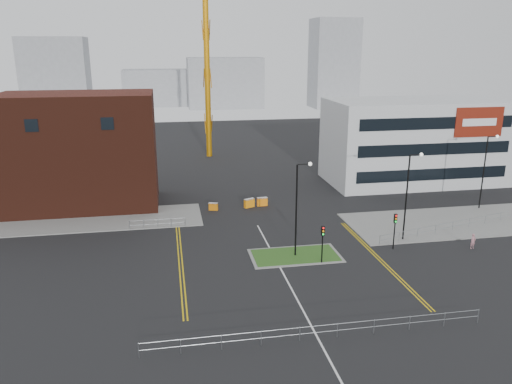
# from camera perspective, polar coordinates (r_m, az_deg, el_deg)

# --- Properties ---
(ground) EXTENTS (200.00, 200.00, 0.00)m
(ground) POSITION_cam_1_polar(r_m,az_deg,el_deg) (40.81, 4.61, -11.94)
(ground) COLOR black
(ground) RESTS_ON ground
(pavement_left) EXTENTS (28.00, 8.00, 0.12)m
(pavement_left) POSITION_cam_1_polar(r_m,az_deg,el_deg) (60.76, -19.64, -3.13)
(pavement_left) COLOR slate
(pavement_left) RESTS_ON ground
(pavement_right) EXTENTS (24.00, 10.00, 0.12)m
(pavement_right) POSITION_cam_1_polar(r_m,az_deg,el_deg) (61.11, 21.50, -3.22)
(pavement_right) COLOR slate
(pavement_right) RESTS_ON ground
(island_kerb) EXTENTS (8.60, 4.60, 0.08)m
(island_kerb) POSITION_cam_1_polar(r_m,az_deg,el_deg) (48.22, 4.50, -7.27)
(island_kerb) COLOR slate
(island_kerb) RESTS_ON ground
(grass_island) EXTENTS (8.00, 4.00, 0.12)m
(grass_island) POSITION_cam_1_polar(r_m,az_deg,el_deg) (48.21, 4.50, -7.25)
(grass_island) COLOR #224B19
(grass_island) RESTS_ON ground
(brick_building) EXTENTS (24.20, 10.07, 14.24)m
(brick_building) POSITION_cam_1_polar(r_m,az_deg,el_deg) (65.31, -21.98, 4.13)
(brick_building) COLOR #431A10
(brick_building) RESTS_ON ground
(office_block) EXTENTS (25.00, 12.20, 12.00)m
(office_block) POSITION_cam_1_polar(r_m,az_deg,el_deg) (76.71, 17.61, 5.56)
(office_block) COLOR silver
(office_block) RESTS_ON ground
(tower_crane) EXTENTS (50.31, 18.60, 38.61)m
(tower_crane) POSITION_cam_1_polar(r_m,az_deg,el_deg) (89.04, -1.98, 21.00)
(tower_crane) COLOR orange
(tower_crane) RESTS_ON ground
(streetlamp_island) EXTENTS (1.46, 0.36, 9.18)m
(streetlamp_island) POSITION_cam_1_polar(r_m,az_deg,el_deg) (46.40, 4.91, -1.15)
(streetlamp_island) COLOR black
(streetlamp_island) RESTS_ON ground
(streetlamp_right_near) EXTENTS (1.46, 0.36, 9.18)m
(streetlamp_right_near) POSITION_cam_1_polar(r_m,az_deg,el_deg) (52.48, 17.09, 0.24)
(streetlamp_right_near) COLOR black
(streetlamp_right_near) RESTS_ON ground
(streetlamp_right_far) EXTENTS (1.46, 0.36, 9.18)m
(streetlamp_right_far) POSITION_cam_1_polar(r_m,az_deg,el_deg) (66.29, 24.80, 2.70)
(streetlamp_right_far) COLOR black
(streetlamp_right_far) RESTS_ON ground
(traffic_light_island) EXTENTS (0.28, 0.33, 3.65)m
(traffic_light_island) POSITION_cam_1_polar(r_m,az_deg,el_deg) (46.00, 7.63, -5.15)
(traffic_light_island) COLOR black
(traffic_light_island) RESTS_ON ground
(traffic_light_right) EXTENTS (0.28, 0.33, 3.65)m
(traffic_light_right) POSITION_cam_1_polar(r_m,az_deg,el_deg) (50.63, 15.61, -3.60)
(traffic_light_right) COLOR black
(traffic_light_right) RESTS_ON ground
(railing_front) EXTENTS (24.05, 0.05, 1.10)m
(railing_front) POSITION_cam_1_polar(r_m,az_deg,el_deg) (35.43, 7.19, -15.29)
(railing_front) COLOR gray
(railing_front) RESTS_ON ground
(railing_left) EXTENTS (6.05, 0.05, 1.10)m
(railing_left) POSITION_cam_1_polar(r_m,az_deg,el_deg) (55.87, -11.19, -3.40)
(railing_left) COLOR gray
(railing_left) RESTS_ON ground
(railing_right) EXTENTS (19.05, 5.05, 1.10)m
(railing_right) POSITION_cam_1_polar(r_m,az_deg,el_deg) (58.12, 21.58, -3.46)
(railing_right) COLOR gray
(railing_right) RESTS_ON ground
(centre_line) EXTENTS (0.15, 30.00, 0.01)m
(centre_line) POSITION_cam_1_polar(r_m,az_deg,el_deg) (42.52, 3.92, -10.69)
(centre_line) COLOR silver
(centre_line) RESTS_ON ground
(yellow_left_a) EXTENTS (0.12, 24.00, 0.01)m
(yellow_left_a) POSITION_cam_1_polar(r_m,az_deg,el_deg) (48.67, -8.85, -7.24)
(yellow_left_a) COLOR gold
(yellow_left_a) RESTS_ON ground
(yellow_left_b) EXTENTS (0.12, 24.00, 0.01)m
(yellow_left_b) POSITION_cam_1_polar(r_m,az_deg,el_deg) (48.67, -8.49, -7.22)
(yellow_left_b) COLOR gold
(yellow_left_b) RESTS_ON ground
(yellow_right_a) EXTENTS (0.12, 20.00, 0.01)m
(yellow_right_a) POSITION_cam_1_polar(r_m,az_deg,el_deg) (48.88, 13.71, -7.42)
(yellow_right_a) COLOR gold
(yellow_right_a) RESTS_ON ground
(yellow_right_b) EXTENTS (0.12, 20.00, 0.01)m
(yellow_right_b) POSITION_cam_1_polar(r_m,az_deg,el_deg) (49.00, 14.04, -7.38)
(yellow_right_b) COLOR gold
(yellow_right_b) RESTS_ON ground
(skyline_a) EXTENTS (18.00, 12.00, 22.00)m
(skyline_a) POSITION_cam_1_polar(r_m,az_deg,el_deg) (157.88, -21.88, 12.13)
(skyline_a) COLOR gray
(skyline_a) RESTS_ON ground
(skyline_b) EXTENTS (24.00, 12.00, 16.00)m
(skyline_b) POSITION_cam_1_polar(r_m,az_deg,el_deg) (166.23, -3.57, 12.35)
(skyline_b) COLOR gray
(skyline_b) RESTS_ON ground
(skyline_c) EXTENTS (14.00, 12.00, 28.00)m
(skyline_c) POSITION_cam_1_polar(r_m,az_deg,el_deg) (168.84, 8.87, 14.29)
(skyline_c) COLOR gray
(skyline_c) RESTS_ON ground
(skyline_d) EXTENTS (30.00, 12.00, 12.00)m
(skyline_d) POSITION_cam_1_polar(r_m,az_deg,el_deg) (175.20, -9.94, 11.69)
(skyline_d) COLOR gray
(skyline_d) RESTS_ON ground
(pedestrian) EXTENTS (0.63, 0.48, 1.55)m
(pedestrian) POSITION_cam_1_polar(r_m,az_deg,el_deg) (53.99, 23.56, -5.17)
(pedestrian) COLOR #BA7884
(pedestrian) RESTS_ON ground
(barrier_left) EXTENTS (1.17, 0.66, 0.93)m
(barrier_left) POSITION_cam_1_polar(r_m,az_deg,el_deg) (61.21, -4.90, -1.63)
(barrier_left) COLOR #CE6C0B
(barrier_left) RESTS_ON ground
(barrier_mid) EXTENTS (1.39, 0.95, 1.12)m
(barrier_mid) POSITION_cam_1_polar(r_m,az_deg,el_deg) (62.05, -0.78, -1.23)
(barrier_mid) COLOR orange
(barrier_mid) RESTS_ON ground
(barrier_right) EXTENTS (1.33, 0.51, 1.10)m
(barrier_right) POSITION_cam_1_polar(r_m,az_deg,el_deg) (62.64, 0.71, -1.07)
(barrier_right) COLOR orange
(barrier_right) RESTS_ON ground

